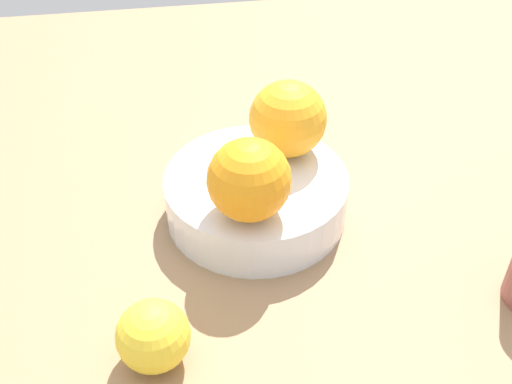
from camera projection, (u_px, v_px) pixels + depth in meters
The scene contains 5 objects.
ground_plane at pixel (256, 220), 68.43cm from camera, with size 110.00×110.00×2.00cm, color #997551.
fruit_bowl at pixel (256, 197), 66.27cm from camera, with size 19.01×19.01×4.97cm.
orange_in_bowl_0 at pixel (288, 119), 65.50cm from camera, with size 8.14×8.14×8.14cm, color #F9A823.
orange_in_bowl_1 at pixel (249, 180), 57.96cm from camera, with size 7.92×7.92×7.92cm, color orange.
orange_loose_0 at pixel (153, 336), 51.63cm from camera, with size 6.20×6.20×6.20cm, color yellow.
Camera 1 is at (-49.86, 7.94, 45.29)cm, focal length 44.35 mm.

